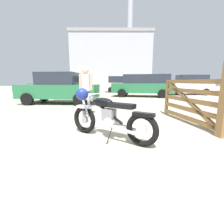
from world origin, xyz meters
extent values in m
plane|color=tan|center=(0.00, 0.00, 0.00)|extent=(80.00, 80.00, 0.00)
torus|color=black|center=(-0.33, 0.60, 0.32)|extent=(0.61, 0.42, 0.64)
cylinder|color=silver|center=(-0.33, 0.60, 0.32)|extent=(0.20, 0.16, 0.18)
torus|color=black|center=(0.91, -0.12, 0.32)|extent=(0.61, 0.42, 0.64)
cylinder|color=silver|center=(0.91, -0.12, 0.32)|extent=(0.20, 0.16, 0.18)
cube|color=silver|center=(-0.33, 0.60, 0.62)|extent=(0.38, 0.29, 0.06)
cube|color=black|center=(0.93, -0.13, 0.61)|extent=(0.41, 0.31, 0.07)
cylinder|color=silver|center=(-0.26, 0.47, 0.60)|extent=(0.26, 0.18, 0.58)
cylinder|color=silver|center=(-0.18, 0.60, 0.60)|extent=(0.26, 0.18, 0.58)
sphere|color=silver|center=(-0.18, 0.52, 0.85)|extent=(0.17, 0.17, 0.17)
cylinder|color=silver|center=(-0.11, 0.48, 0.92)|extent=(0.34, 0.55, 0.03)
sphere|color=navy|center=(-0.26, 0.22, 0.94)|extent=(0.25, 0.25, 0.25)
cylinder|color=black|center=(0.24, 0.27, 0.58)|extent=(0.68, 0.43, 0.47)
ellipsoid|color=black|center=(0.14, 0.33, 0.76)|extent=(0.56, 0.45, 0.20)
cube|color=black|center=(0.53, 0.10, 0.73)|extent=(0.57, 0.45, 0.09)
cube|color=slate|center=(0.27, 0.25, 0.51)|extent=(0.32, 0.29, 0.26)
cylinder|color=silver|center=(0.31, 0.23, 0.36)|extent=(0.29, 0.28, 0.22)
cylinder|color=silver|center=(0.59, -0.05, 0.28)|extent=(0.64, 0.41, 0.14)
cylinder|color=silver|center=(0.69, 0.12, 0.28)|extent=(0.64, 0.41, 0.14)
cylinder|color=black|center=(0.31, 0.03, 0.16)|extent=(0.14, 0.21, 0.33)
cube|color=brown|center=(2.14, 2.82, 0.65)|extent=(0.10, 0.12, 1.20)
cube|color=brown|center=(2.42, 1.66, 0.15)|extent=(0.64, 2.35, 0.11)
cube|color=brown|center=(2.42, 1.66, 0.41)|extent=(0.64, 2.35, 0.11)
cube|color=brown|center=(2.42, 1.66, 0.67)|extent=(0.64, 2.35, 0.11)
cube|color=brown|center=(2.42, 1.66, 0.93)|extent=(0.64, 2.35, 0.11)
cube|color=brown|center=(2.42, 1.66, 1.19)|extent=(0.64, 2.35, 0.11)
cube|color=brown|center=(2.42, 1.66, 0.65)|extent=(0.59, 2.16, 1.08)
cylinder|color=#383D51|center=(-0.82, 2.58, 0.43)|extent=(0.12, 0.12, 0.86)
cylinder|color=#383D51|center=(-0.64, 2.58, 0.43)|extent=(0.12, 0.12, 0.86)
cylinder|color=#B2B2B7|center=(-0.73, 2.58, 1.15)|extent=(0.30, 0.30, 0.58)
cylinder|color=tan|center=(-0.92, 2.58, 1.18)|extent=(0.08, 0.08, 0.55)
cylinder|color=tan|center=(-0.54, 2.58, 1.18)|extent=(0.08, 0.08, 0.55)
sphere|color=tan|center=(-0.73, 2.58, 1.55)|extent=(0.22, 0.22, 0.22)
cylinder|color=black|center=(5.47, 11.30, 0.30)|extent=(0.61, 0.24, 0.60)
cylinder|color=black|center=(5.32, 12.94, 0.30)|extent=(0.61, 0.24, 0.60)
cylinder|color=black|center=(7.86, 11.51, 0.30)|extent=(0.61, 0.24, 0.60)
cylinder|color=black|center=(7.72, 13.14, 0.30)|extent=(0.61, 0.24, 0.60)
cube|color=silver|center=(6.59, 12.22, 0.68)|extent=(4.03, 1.97, 0.76)
cube|color=#232833|center=(6.84, 12.25, 1.42)|extent=(2.52, 1.72, 0.72)
cylinder|color=black|center=(-1.56, 6.46, 0.31)|extent=(0.62, 0.21, 0.62)
cylinder|color=black|center=(-1.58, 4.74, 0.31)|extent=(0.62, 0.21, 0.62)
cylinder|color=black|center=(-4.26, 6.49, 0.31)|extent=(0.62, 0.21, 0.62)
cylinder|color=black|center=(-4.27, 4.77, 0.31)|extent=(0.62, 0.21, 0.62)
cube|color=#23663D|center=(-2.92, 5.62, 0.67)|extent=(4.22, 1.77, 0.72)
cube|color=#232833|center=(-2.92, 5.62, 1.35)|extent=(2.02, 1.58, 0.64)
cylinder|color=black|center=(-8.36, 12.63, 0.31)|extent=(0.64, 0.29, 0.62)
cylinder|color=black|center=(-8.10, 14.33, 0.31)|extent=(0.64, 0.29, 0.62)
cylinder|color=black|center=(-5.69, 12.22, 0.31)|extent=(0.64, 0.29, 0.62)
cylinder|color=black|center=(-5.43, 13.92, 0.31)|extent=(0.64, 0.29, 0.62)
cube|color=#23663D|center=(-6.90, 13.28, 0.67)|extent=(4.41, 2.34, 0.72)
cube|color=#232833|center=(-6.90, 13.28, 1.35)|extent=(2.21, 1.84, 0.64)
cylinder|color=black|center=(0.50, 9.35, 0.32)|extent=(0.67, 0.31, 0.64)
cylinder|color=black|center=(0.78, 11.09, 0.32)|extent=(0.67, 0.31, 0.64)
cylinder|color=black|center=(3.46, 8.88, 0.32)|extent=(0.67, 0.31, 0.64)
cylinder|color=black|center=(3.74, 10.62, 0.32)|extent=(0.67, 0.31, 0.64)
cube|color=#23663D|center=(2.12, 9.99, 0.69)|extent=(4.92, 2.48, 0.74)
cube|color=#232833|center=(2.42, 9.94, 1.40)|extent=(3.71, 2.14, 0.68)
cylinder|color=black|center=(1.54, 16.43, 0.30)|extent=(0.61, 0.23, 0.60)
cylinder|color=black|center=(1.64, 14.79, 0.30)|extent=(0.61, 0.23, 0.60)
cylinder|color=black|center=(-0.86, 16.28, 0.30)|extent=(0.61, 0.23, 0.60)
cylinder|color=black|center=(-0.76, 14.65, 0.30)|extent=(0.61, 0.23, 0.60)
cube|color=beige|center=(0.39, 15.54, 0.68)|extent=(3.99, 1.88, 0.76)
cube|color=#232833|center=(0.14, 15.52, 1.42)|extent=(2.49, 1.67, 0.72)
cube|color=#9EA0A8|center=(-1.90, 31.38, 5.00)|extent=(15.77, 9.64, 9.99)
cube|color=gray|center=(-1.90, 31.38, 10.24)|extent=(16.09, 9.96, 0.50)
cylinder|color=#9EA0A8|center=(1.89, 31.66, 15.33)|extent=(1.10, 1.10, 10.67)
camera|label=1|loc=(0.55, -2.94, 1.19)|focal=25.41mm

